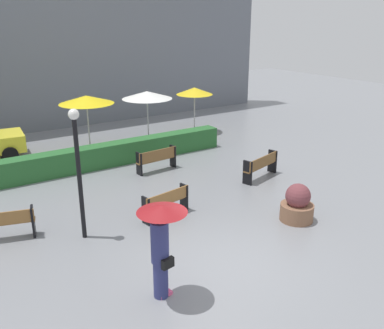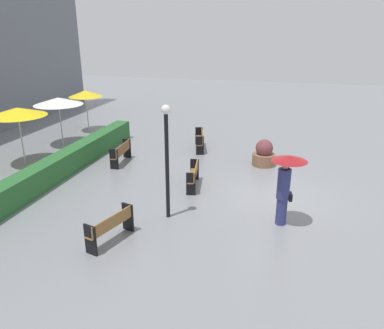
% 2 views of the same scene
% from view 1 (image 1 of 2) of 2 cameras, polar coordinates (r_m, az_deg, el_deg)
% --- Properties ---
extents(ground_plane, '(60.00, 60.00, 0.00)m').
position_cam_1_polar(ground_plane, '(10.70, 4.03, -13.19)').
color(ground_plane, gray).
extents(bench_far_left, '(1.63, 0.80, 0.85)m').
position_cam_1_polar(bench_far_left, '(12.57, -23.77, -7.08)').
color(bench_far_left, olive).
rests_on(bench_far_left, ground).
extents(bench_mid_center, '(1.62, 0.58, 0.84)m').
position_cam_1_polar(bench_mid_center, '(12.79, -3.42, -4.92)').
color(bench_mid_center, olive).
rests_on(bench_mid_center, ground).
extents(bench_back_row, '(1.69, 0.47, 0.88)m').
position_cam_1_polar(bench_back_row, '(16.59, -4.68, 0.82)').
color(bench_back_row, brown).
rests_on(bench_back_row, ground).
extents(bench_far_right, '(1.84, 0.83, 0.88)m').
position_cam_1_polar(bench_far_right, '(16.00, 9.21, -0.06)').
color(bench_far_right, brown).
rests_on(bench_far_right, ground).
extents(pedestrian_with_umbrella, '(1.04, 1.04, 2.18)m').
position_cam_1_polar(pedestrian_with_umbrella, '(8.90, -4.13, -9.60)').
color(pedestrian_with_umbrella, navy).
rests_on(pedestrian_with_umbrella, ground).
extents(planter_pot, '(0.98, 0.98, 1.14)m').
position_cam_1_polar(planter_pot, '(12.97, 13.80, -5.23)').
color(planter_pot, brown).
rests_on(planter_pot, ground).
extents(lamp_post, '(0.28, 0.28, 3.55)m').
position_cam_1_polar(lamp_post, '(11.38, -14.92, 0.52)').
color(lamp_post, black).
rests_on(lamp_post, ground).
extents(patio_umbrella_yellow, '(2.36, 2.36, 2.47)m').
position_cam_1_polar(patio_umbrella_yellow, '(19.27, -13.85, 8.36)').
color(patio_umbrella_yellow, silver).
rests_on(patio_umbrella_yellow, ground).
extents(patio_umbrella_white, '(2.36, 2.36, 2.39)m').
position_cam_1_polar(patio_umbrella_white, '(20.48, -5.98, 9.16)').
color(patio_umbrella_white, silver).
rests_on(patio_umbrella_white, ground).
extents(patio_umbrella_yellow_far, '(1.85, 1.85, 2.31)m').
position_cam_1_polar(patio_umbrella_yellow_far, '(21.96, 0.34, 9.72)').
color(patio_umbrella_yellow_far, silver).
rests_on(patio_umbrella_yellow_far, ground).
extents(hedge_strip, '(12.06, 0.70, 0.89)m').
position_cam_1_polar(hedge_strip, '(17.24, -13.66, 0.79)').
color(hedge_strip, '#28602D').
rests_on(hedge_strip, ground).
extents(building_facade, '(28.00, 1.20, 9.91)m').
position_cam_1_polar(building_facade, '(23.78, -20.85, 16.12)').
color(building_facade, slate).
rests_on(building_facade, ground).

